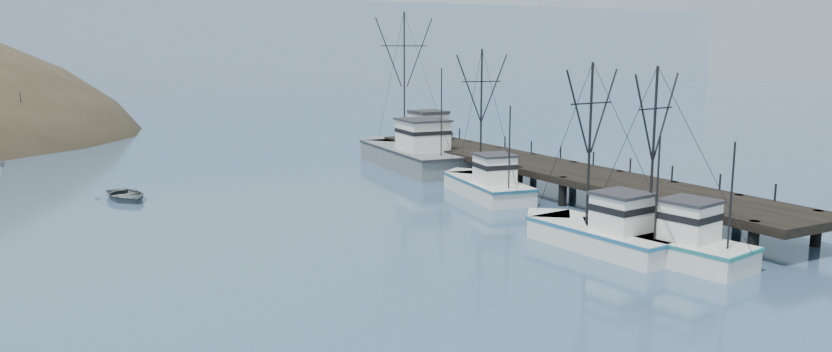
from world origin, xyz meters
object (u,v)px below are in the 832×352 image
(pier, at_px, (547,168))
(trawler_far, at_px, (486,185))
(pickup_truck, at_px, (430,133))
(trawler_mid, at_px, (599,233))
(pier_shed, at_px, (428,125))
(trawler_near, at_px, (664,243))
(work_vessel, at_px, (412,154))
(motorboat, at_px, (126,200))

(pier, bearing_deg, trawler_far, 175.79)
(trawler_far, height_order, pickup_truck, trawler_far)
(trawler_mid, bearing_deg, pier_shed, 76.44)
(trawler_near, relative_size, trawler_far, 0.92)
(work_vessel, bearing_deg, motorboat, -172.27)
(pier, distance_m, work_vessel, 15.33)
(trawler_near, bearing_deg, trawler_far, 86.22)
(trawler_mid, xyz_separation_m, pier_shed, (7.86, 32.61, 2.60))
(pier, bearing_deg, trawler_mid, -118.82)
(work_vessel, distance_m, pier_shed, 5.18)
(trawler_near, relative_size, motorboat, 2.11)
(trawler_mid, bearing_deg, pickup_truck, 76.51)
(work_vessel, distance_m, pickup_truck, 4.33)
(pier_shed, xyz_separation_m, pickup_truck, (-0.22, -0.74, -0.69))
(pickup_truck, distance_m, motorboat, 29.04)
(trawler_near, bearing_deg, work_vessel, 85.04)
(work_vessel, distance_m, motorboat, 25.30)
(trawler_far, height_order, work_vessel, work_vessel)
(work_vessel, bearing_deg, trawler_far, -96.44)
(pier, bearing_deg, trawler_near, -110.19)
(trawler_near, bearing_deg, pier, 69.81)
(trawler_mid, distance_m, work_vessel, 29.80)
(trawler_mid, xyz_separation_m, motorboat, (-20.68, 26.08, -0.82))
(motorboat, bearing_deg, trawler_far, -36.13)
(trawler_mid, bearing_deg, trawler_far, 79.72)
(pier, relative_size, trawler_far, 4.00)
(motorboat, bearing_deg, pier_shed, 2.08)
(pier_shed, bearing_deg, pier, -89.44)
(trawler_near, bearing_deg, motorboat, 127.27)
(pier, distance_m, trawler_mid, 16.70)
(pier, xyz_separation_m, trawler_near, (-6.51, -17.71, -0.87))
(trawler_far, xyz_separation_m, work_vessel, (1.63, 14.48, 0.41))
(pier, height_order, trawler_far, trawler_far)
(pier_shed, distance_m, pickup_truck, 1.04)
(pier, height_order, pier_shed, pier_shed)
(trawler_near, bearing_deg, trawler_mid, 116.18)
(trawler_near, height_order, pickup_truck, trawler_near)
(pier, height_order, trawler_mid, trawler_mid)
(trawler_mid, height_order, trawler_far, trawler_far)
(trawler_far, bearing_deg, pier_shed, 73.73)
(trawler_far, relative_size, pier_shed, 3.44)
(trawler_near, distance_m, work_vessel, 32.71)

